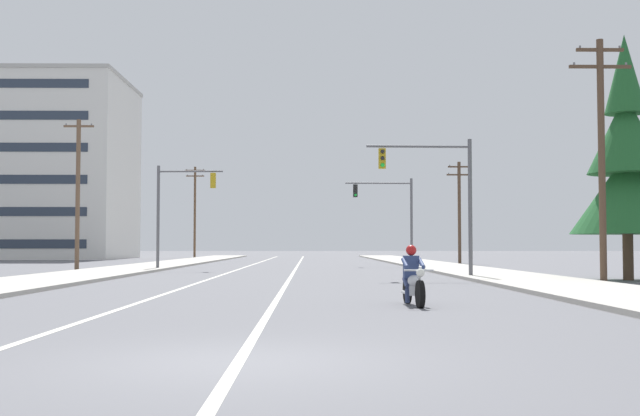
{
  "coord_description": "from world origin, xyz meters",
  "views": [
    {
      "loc": [
        0.95,
        -9.88,
        1.45
      ],
      "look_at": [
        1.38,
        23.88,
        3.05
      ],
      "focal_mm": 44.37,
      "sensor_mm": 36.0,
      "label": 1
    }
  ],
  "objects_px": {
    "utility_pole_right_near": "(602,151)",
    "motorcycle_with_rider": "(413,281)",
    "apartment_building_far_left_block": "(17,169)",
    "traffic_signal_mid_right": "(392,208)",
    "conifer_tree_right_verge_near": "(626,167)",
    "utility_pole_left_far": "(195,209)",
    "utility_pole_right_far": "(459,209)",
    "utility_pole_left_near": "(78,191)",
    "traffic_signal_near_right": "(440,186)",
    "traffic_signal_near_left": "(176,202)"
  },
  "relations": [
    {
      "from": "motorcycle_with_rider",
      "to": "apartment_building_far_left_block",
      "type": "xyz_separation_m",
      "value": [
        -34.74,
        67.89,
        9.29
      ]
    },
    {
      "from": "traffic_signal_near_right",
      "to": "apartment_building_far_left_block",
      "type": "bearing_deg",
      "value": 126.17
    },
    {
      "from": "traffic_signal_near_right",
      "to": "conifer_tree_right_verge_near",
      "type": "bearing_deg",
      "value": -15.4
    },
    {
      "from": "traffic_signal_near_left",
      "to": "conifer_tree_right_verge_near",
      "type": "distance_m",
      "value": 25.45
    },
    {
      "from": "traffic_signal_near_left",
      "to": "utility_pole_left_far",
      "type": "bearing_deg",
      "value": 96.85
    },
    {
      "from": "motorcycle_with_rider",
      "to": "traffic_signal_near_left",
      "type": "height_order",
      "value": "traffic_signal_near_left"
    },
    {
      "from": "apartment_building_far_left_block",
      "to": "conifer_tree_right_verge_near",
      "type": "bearing_deg",
      "value": -49.91
    },
    {
      "from": "traffic_signal_mid_right",
      "to": "utility_pole_right_near",
      "type": "bearing_deg",
      "value": -78.5
    },
    {
      "from": "traffic_signal_near_right",
      "to": "utility_pole_right_far",
      "type": "distance_m",
      "value": 29.55
    },
    {
      "from": "conifer_tree_right_verge_near",
      "to": "utility_pole_left_near",
      "type": "bearing_deg",
      "value": 152.05
    },
    {
      "from": "utility_pole_right_near",
      "to": "motorcycle_with_rider",
      "type": "bearing_deg",
      "value": -128.95
    },
    {
      "from": "traffic_signal_mid_right",
      "to": "conifer_tree_right_verge_near",
      "type": "bearing_deg",
      "value": -71.8
    },
    {
      "from": "utility_pole_left_far",
      "to": "utility_pole_right_far",
      "type": "bearing_deg",
      "value": -45.67
    },
    {
      "from": "utility_pole_right_far",
      "to": "utility_pole_left_far",
      "type": "distance_m",
      "value": 36.05
    },
    {
      "from": "motorcycle_with_rider",
      "to": "utility_pole_right_far",
      "type": "bearing_deg",
      "value": 77.84
    },
    {
      "from": "traffic_signal_near_right",
      "to": "utility_pole_left_near",
      "type": "relative_size",
      "value": 0.69
    },
    {
      "from": "motorcycle_with_rider",
      "to": "traffic_signal_near_right",
      "type": "height_order",
      "value": "traffic_signal_near_right"
    },
    {
      "from": "utility_pole_left_near",
      "to": "apartment_building_far_left_block",
      "type": "xyz_separation_m",
      "value": [
        -18.36,
        39.68,
        5.2
      ]
    },
    {
      "from": "utility_pole_left_near",
      "to": "utility_pole_right_far",
      "type": "xyz_separation_m",
      "value": [
        26.02,
        16.5,
        -0.24
      ]
    },
    {
      "from": "utility_pole_right_near",
      "to": "utility_pole_right_far",
      "type": "xyz_separation_m",
      "value": [
        1.03,
        34.07,
        -0.58
      ]
    },
    {
      "from": "apartment_building_far_left_block",
      "to": "traffic_signal_mid_right",
      "type": "bearing_deg",
      "value": -39.49
    },
    {
      "from": "motorcycle_with_rider",
      "to": "utility_pole_left_near",
      "type": "height_order",
      "value": "utility_pole_left_near"
    },
    {
      "from": "utility_pole_right_near",
      "to": "utility_pole_left_far",
      "type": "xyz_separation_m",
      "value": [
        -24.15,
        59.85,
        0.55
      ]
    },
    {
      "from": "traffic_signal_near_right",
      "to": "utility_pole_right_far",
      "type": "xyz_separation_m",
      "value": [
        6.32,
        28.87,
        0.35
      ]
    },
    {
      "from": "traffic_signal_near_left",
      "to": "conifer_tree_right_verge_near",
      "type": "relative_size",
      "value": 0.6
    },
    {
      "from": "traffic_signal_near_left",
      "to": "utility_pole_right_near",
      "type": "relative_size",
      "value": 0.66
    },
    {
      "from": "utility_pole_right_far",
      "to": "apartment_building_far_left_block",
      "type": "xyz_separation_m",
      "value": [
        -44.38,
        23.18,
        5.43
      ]
    },
    {
      "from": "utility_pole_left_near",
      "to": "conifer_tree_right_verge_near",
      "type": "xyz_separation_m",
      "value": [
        27.2,
        -14.43,
        0.08
      ]
    },
    {
      "from": "utility_pole_left_near",
      "to": "utility_pole_left_far",
      "type": "relative_size",
      "value": 0.87
    },
    {
      "from": "traffic_signal_mid_right",
      "to": "conifer_tree_right_verge_near",
      "type": "xyz_separation_m",
      "value": [
        7.47,
        -22.74,
        0.67
      ]
    },
    {
      "from": "traffic_signal_near_right",
      "to": "conifer_tree_right_verge_near",
      "type": "distance_m",
      "value": 7.81
    },
    {
      "from": "utility_pole_right_far",
      "to": "conifer_tree_right_verge_near",
      "type": "relative_size",
      "value": 0.79
    },
    {
      "from": "utility_pole_left_far",
      "to": "conifer_tree_right_verge_near",
      "type": "distance_m",
      "value": 62.54
    },
    {
      "from": "motorcycle_with_rider",
      "to": "apartment_building_far_left_block",
      "type": "distance_m",
      "value": 76.82
    },
    {
      "from": "traffic_signal_mid_right",
      "to": "utility_pole_left_far",
      "type": "distance_m",
      "value": 38.9
    },
    {
      "from": "utility_pole_right_far",
      "to": "traffic_signal_near_right",
      "type": "bearing_deg",
      "value": -102.36
    },
    {
      "from": "utility_pole_left_near",
      "to": "utility_pole_right_far",
      "type": "height_order",
      "value": "utility_pole_left_near"
    },
    {
      "from": "utility_pole_right_near",
      "to": "utility_pole_left_far",
      "type": "height_order",
      "value": "utility_pole_left_far"
    },
    {
      "from": "motorcycle_with_rider",
      "to": "utility_pole_left_near",
      "type": "distance_m",
      "value": 32.88
    },
    {
      "from": "utility_pole_left_far",
      "to": "apartment_building_far_left_block",
      "type": "relative_size",
      "value": 0.43
    },
    {
      "from": "traffic_signal_near_left",
      "to": "conifer_tree_right_verge_near",
      "type": "xyz_separation_m",
      "value": [
        21.23,
        -14.01,
        0.72
      ]
    },
    {
      "from": "motorcycle_with_rider",
      "to": "utility_pole_right_far",
      "type": "height_order",
      "value": "utility_pole_right_far"
    },
    {
      "from": "conifer_tree_right_verge_near",
      "to": "apartment_building_far_left_block",
      "type": "relative_size",
      "value": 0.43
    },
    {
      "from": "traffic_signal_near_right",
      "to": "utility_pole_left_far",
      "type": "relative_size",
      "value": 0.6
    },
    {
      "from": "traffic_signal_mid_right",
      "to": "utility_pole_right_near",
      "type": "height_order",
      "value": "utility_pole_right_near"
    },
    {
      "from": "utility_pole_left_far",
      "to": "apartment_building_far_left_block",
      "type": "xyz_separation_m",
      "value": [
        -19.19,
        -2.6,
        4.3
      ]
    },
    {
      "from": "utility_pole_left_near",
      "to": "apartment_building_far_left_block",
      "type": "relative_size",
      "value": 0.37
    },
    {
      "from": "utility_pole_left_near",
      "to": "motorcycle_with_rider",
      "type": "bearing_deg",
      "value": -59.85
    },
    {
      "from": "utility_pole_right_near",
      "to": "conifer_tree_right_verge_near",
      "type": "xyz_separation_m",
      "value": [
        2.21,
        3.13,
        -0.26
      ]
    },
    {
      "from": "utility_pole_right_far",
      "to": "traffic_signal_near_left",
      "type": "bearing_deg",
      "value": -139.84
    }
  ]
}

